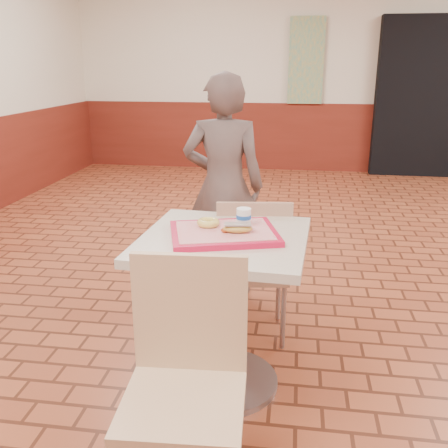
# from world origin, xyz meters

# --- Properties ---
(room_shell) EXTENTS (8.01, 10.01, 3.01)m
(room_shell) POSITION_xyz_m (0.00, 0.00, 1.50)
(room_shell) COLOR brown
(room_shell) RESTS_ON ground
(wainscot_band) EXTENTS (8.00, 10.00, 1.00)m
(wainscot_band) POSITION_xyz_m (0.00, 0.00, 0.50)
(wainscot_band) COLOR #5F1C12
(wainscot_band) RESTS_ON ground
(corridor_doorway) EXTENTS (1.60, 0.22, 2.20)m
(corridor_doorway) POSITION_xyz_m (1.20, 4.88, 1.10)
(corridor_doorway) COLOR black
(corridor_doorway) RESTS_ON ground
(promo_poster) EXTENTS (0.50, 0.03, 1.20)m
(promo_poster) POSITION_xyz_m (-0.60, 4.94, 1.60)
(promo_poster) COLOR gray
(promo_poster) RESTS_ON wainscot_band
(main_table) EXTENTS (0.76, 0.76, 0.81)m
(main_table) POSITION_xyz_m (-0.99, -0.50, 0.54)
(main_table) COLOR beige
(main_table) RESTS_ON ground
(chair_main_front) EXTENTS (0.45, 0.45, 0.93)m
(chair_main_front) POSITION_xyz_m (-1.03, -1.17, 0.52)
(chair_main_front) COLOR tan
(chair_main_front) RESTS_ON ground
(chair_main_back) EXTENTS (0.45, 0.45, 0.88)m
(chair_main_back) POSITION_xyz_m (-0.89, -0.04, 0.49)
(chair_main_back) COLOR tan
(chair_main_back) RESTS_ON ground
(customer) EXTENTS (0.58, 0.40, 1.53)m
(customer) POSITION_xyz_m (-1.16, 0.62, 0.76)
(customer) COLOR brown
(customer) RESTS_ON ground
(serving_tray) EXTENTS (0.49, 0.38, 0.03)m
(serving_tray) POSITION_xyz_m (-0.99, -0.50, 0.82)
(serving_tray) COLOR red
(serving_tray) RESTS_ON main_table
(ring_donut) EXTENTS (0.14, 0.14, 0.03)m
(ring_donut) POSITION_xyz_m (-1.08, -0.45, 0.85)
(ring_donut) COLOR #D8BC4F
(ring_donut) RESTS_ON serving_tray
(long_john_donut) EXTENTS (0.15, 0.09, 0.04)m
(long_john_donut) POSITION_xyz_m (-0.93, -0.53, 0.86)
(long_john_donut) COLOR gold
(long_john_donut) RESTS_ON serving_tray
(paper_cup) EXTENTS (0.07, 0.07, 0.09)m
(paper_cup) POSITION_xyz_m (-0.91, -0.44, 0.88)
(paper_cup) COLOR white
(paper_cup) RESTS_ON serving_tray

